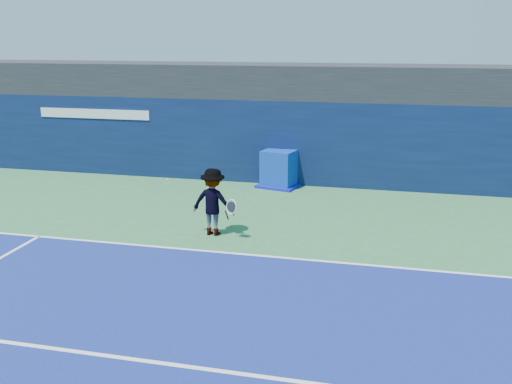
% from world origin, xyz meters
% --- Properties ---
extents(ground, '(80.00, 80.00, 0.00)m').
position_xyz_m(ground, '(0.00, 0.00, 0.00)').
color(ground, '#32713F').
rests_on(ground, ground).
extents(baseline, '(24.00, 0.10, 0.01)m').
position_xyz_m(baseline, '(0.00, 3.00, 0.01)').
color(baseline, white).
rests_on(baseline, ground).
extents(service_line, '(24.00, 0.10, 0.01)m').
position_xyz_m(service_line, '(0.00, -2.00, 0.01)').
color(service_line, white).
rests_on(service_line, ground).
extents(stadium_band, '(36.00, 3.00, 1.20)m').
position_xyz_m(stadium_band, '(0.00, 11.50, 3.60)').
color(stadium_band, black).
rests_on(stadium_band, back_wall_assembly).
extents(back_wall_assembly, '(36.00, 1.03, 3.00)m').
position_xyz_m(back_wall_assembly, '(-0.00, 10.50, 1.50)').
color(back_wall_assembly, '#0B193E').
rests_on(back_wall_assembly, ground).
extents(equipment_cart, '(1.64, 1.64, 1.31)m').
position_xyz_m(equipment_cart, '(0.25, 9.78, 0.60)').
color(equipment_cart, '#0B2FA5').
rests_on(equipment_cart, ground).
extents(tennis_player, '(1.37, 0.78, 1.82)m').
position_xyz_m(tennis_player, '(-0.50, 4.28, 0.91)').
color(tennis_player, silver).
rests_on(tennis_player, ground).
extents(tennis_ball, '(0.07, 0.07, 0.07)m').
position_xyz_m(tennis_ball, '(-2.43, 5.90, 1.03)').
color(tennis_ball, '#C8D117').
rests_on(tennis_ball, ground).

